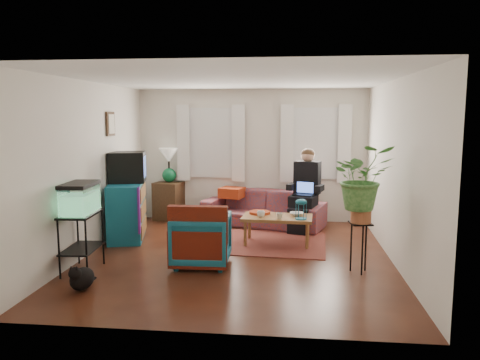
# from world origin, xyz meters

# --- Properties ---
(floor) EXTENTS (4.50, 5.00, 0.01)m
(floor) POSITION_xyz_m (0.00, 0.00, 0.00)
(floor) COLOR #4F2B14
(floor) RESTS_ON ground
(ceiling) EXTENTS (4.50, 5.00, 0.01)m
(ceiling) POSITION_xyz_m (0.00, 0.00, 2.60)
(ceiling) COLOR white
(ceiling) RESTS_ON wall_back
(wall_back) EXTENTS (4.50, 0.01, 2.60)m
(wall_back) POSITION_xyz_m (0.00, 2.50, 1.30)
(wall_back) COLOR silver
(wall_back) RESTS_ON floor
(wall_front) EXTENTS (4.50, 0.01, 2.60)m
(wall_front) POSITION_xyz_m (0.00, -2.50, 1.30)
(wall_front) COLOR silver
(wall_front) RESTS_ON floor
(wall_left) EXTENTS (0.01, 5.00, 2.60)m
(wall_left) POSITION_xyz_m (-2.25, 0.00, 1.30)
(wall_left) COLOR silver
(wall_left) RESTS_ON floor
(wall_right) EXTENTS (0.01, 5.00, 2.60)m
(wall_right) POSITION_xyz_m (2.25, 0.00, 1.30)
(wall_right) COLOR silver
(wall_right) RESTS_ON floor
(window_left) EXTENTS (1.08, 0.04, 1.38)m
(window_left) POSITION_xyz_m (-0.80, 2.48, 1.55)
(window_left) COLOR white
(window_left) RESTS_ON wall_back
(window_right) EXTENTS (1.08, 0.04, 1.38)m
(window_right) POSITION_xyz_m (1.25, 2.48, 1.55)
(window_right) COLOR white
(window_right) RESTS_ON wall_back
(curtains_left) EXTENTS (1.36, 0.06, 1.50)m
(curtains_left) POSITION_xyz_m (-0.80, 2.40, 1.55)
(curtains_left) COLOR white
(curtains_left) RESTS_ON wall_back
(curtains_right) EXTENTS (1.36, 0.06, 1.50)m
(curtains_right) POSITION_xyz_m (1.25, 2.40, 1.55)
(curtains_right) COLOR white
(curtains_right) RESTS_ON wall_back
(picture_frame) EXTENTS (0.04, 0.32, 0.40)m
(picture_frame) POSITION_xyz_m (-2.21, 0.85, 1.95)
(picture_frame) COLOR #3D2616
(picture_frame) RESTS_ON wall_left
(area_rug) EXTENTS (2.10, 1.73, 0.01)m
(area_rug) POSITION_xyz_m (0.36, 0.79, 0.01)
(area_rug) COLOR maroon
(area_rug) RESTS_ON floor
(sofa) EXTENTS (2.44, 1.53, 0.89)m
(sofa) POSITION_xyz_m (0.27, 2.05, 0.45)
(sofa) COLOR brown
(sofa) RESTS_ON floor
(seated_person) EXTENTS (0.75, 0.84, 1.36)m
(seated_person) POSITION_xyz_m (1.06, 1.81, 0.68)
(seated_person) COLOR black
(seated_person) RESTS_ON sofa
(side_table) EXTENTS (0.63, 0.63, 0.76)m
(side_table) POSITION_xyz_m (-1.65, 2.39, 0.38)
(side_table) COLOR #3A2816
(side_table) RESTS_ON floor
(table_lamp) EXTENTS (0.47, 0.47, 0.70)m
(table_lamp) POSITION_xyz_m (-1.65, 2.39, 1.09)
(table_lamp) COLOR white
(table_lamp) RESTS_ON side_table
(dresser) EXTENTS (0.76, 1.16, 0.96)m
(dresser) POSITION_xyz_m (-1.99, 0.83, 0.48)
(dresser) COLOR #115B69
(dresser) RESTS_ON floor
(crt_tv) EXTENTS (0.69, 0.65, 0.51)m
(crt_tv) POSITION_xyz_m (-1.99, 0.94, 1.22)
(crt_tv) COLOR black
(crt_tv) RESTS_ON dresser
(aquarium_stand) EXTENTS (0.44, 0.74, 0.80)m
(aquarium_stand) POSITION_xyz_m (-2.00, -0.88, 0.40)
(aquarium_stand) COLOR black
(aquarium_stand) RESTS_ON floor
(aquarium) EXTENTS (0.40, 0.67, 0.42)m
(aquarium) POSITION_xyz_m (-2.00, -0.88, 1.01)
(aquarium) COLOR #7FD899
(aquarium) RESTS_ON aquarium_stand
(black_cat) EXTENTS (0.28, 0.41, 0.34)m
(black_cat) POSITION_xyz_m (-1.70, -1.55, 0.17)
(black_cat) COLOR black
(black_cat) RESTS_ON floor
(armchair) EXTENTS (0.80, 0.75, 0.80)m
(armchair) POSITION_xyz_m (-0.46, -0.42, 0.40)
(armchair) COLOR navy
(armchair) RESTS_ON floor
(serape_throw) EXTENTS (0.81, 0.21, 0.66)m
(serape_throw) POSITION_xyz_m (-0.45, -0.73, 0.57)
(serape_throw) COLOR #9E0A0A
(serape_throw) RESTS_ON armchair
(coffee_table) EXTENTS (1.16, 0.68, 0.47)m
(coffee_table) POSITION_xyz_m (0.57, 0.75, 0.23)
(coffee_table) COLOR brown
(coffee_table) RESTS_ON floor
(cup_a) EXTENTS (0.13, 0.13, 0.10)m
(cup_a) POSITION_xyz_m (0.31, 0.66, 0.52)
(cup_a) COLOR white
(cup_a) RESTS_ON coffee_table
(cup_b) EXTENTS (0.11, 0.11, 0.10)m
(cup_b) POSITION_xyz_m (0.61, 0.56, 0.51)
(cup_b) COLOR beige
(cup_b) RESTS_ON coffee_table
(bowl) EXTENTS (0.23, 0.23, 0.06)m
(bowl) POSITION_xyz_m (0.88, 0.83, 0.49)
(bowl) COLOR white
(bowl) RESTS_ON coffee_table
(snack_tray) EXTENTS (0.37, 0.37, 0.04)m
(snack_tray) POSITION_xyz_m (0.27, 0.92, 0.49)
(snack_tray) COLOR #B21414
(snack_tray) RESTS_ON coffee_table
(birdcage) EXTENTS (0.19, 0.19, 0.33)m
(birdcage) POSITION_xyz_m (0.95, 0.57, 0.63)
(birdcage) COLOR #115B6B
(birdcage) RESTS_ON coffee_table
(plant_stand) EXTENTS (0.33, 0.33, 0.68)m
(plant_stand) POSITION_xyz_m (1.71, -0.52, 0.34)
(plant_stand) COLOR black
(plant_stand) RESTS_ON floor
(potted_plant) EXTENTS (0.87, 0.79, 0.86)m
(potted_plant) POSITION_xyz_m (1.71, -0.52, 1.15)
(potted_plant) COLOR #599947
(potted_plant) RESTS_ON plant_stand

